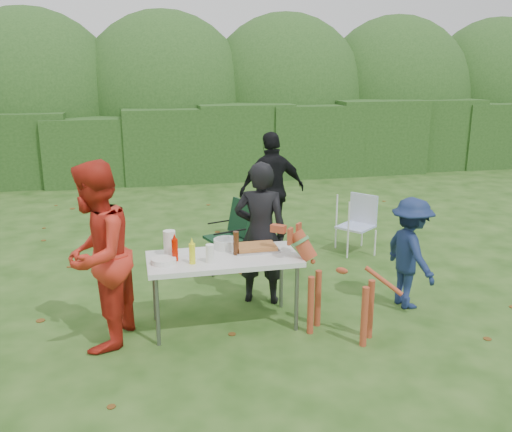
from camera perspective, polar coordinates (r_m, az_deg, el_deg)
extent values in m
plane|color=#1E4211|center=(5.48, -1.71, -12.36)|extent=(80.00, 80.00, 0.00)
cube|color=#23471C|center=(12.91, -8.84, 7.56)|extent=(22.00, 1.40, 1.70)
ellipsoid|color=#3D6628|center=(14.43, -9.47, 11.33)|extent=(20.00, 2.60, 3.20)
cube|color=silver|center=(5.40, -3.45, -4.53)|extent=(1.50, 0.70, 0.05)
cylinder|color=slate|center=(5.22, -10.33, -9.88)|extent=(0.04, 0.04, 0.69)
cylinder|color=slate|center=(5.43, 4.29, -8.63)|extent=(0.04, 0.04, 0.69)
cylinder|color=slate|center=(5.73, -10.64, -7.54)|extent=(0.04, 0.04, 0.69)
cylinder|color=slate|center=(5.93, 2.68, -6.50)|extent=(0.04, 0.04, 0.69)
imported|color=black|center=(5.94, 0.48, -1.82)|extent=(0.68, 0.56, 1.59)
imported|color=red|center=(5.18, -16.45, -4.09)|extent=(0.91, 1.03, 1.76)
imported|color=black|center=(7.82, 1.72, 2.72)|extent=(1.03, 0.54, 1.69)
imported|color=#16254D|center=(6.10, 15.94, -3.78)|extent=(0.51, 0.82, 1.22)
cube|color=#B7B7BA|center=(5.57, -0.01, -3.50)|extent=(0.45, 0.30, 0.02)
cube|color=#B36E37|center=(5.56, -0.01, -3.22)|extent=(0.40, 0.26, 0.04)
cylinder|color=yellow|center=(5.20, -6.73, -3.96)|extent=(0.06, 0.06, 0.20)
cylinder|color=#BE1300|center=(5.29, -8.54, -3.55)|extent=(0.06, 0.06, 0.22)
cylinder|color=#47230F|center=(5.40, -2.12, -2.88)|extent=(0.06, 0.06, 0.24)
cylinder|color=white|center=(5.43, -9.08, -2.87)|extent=(0.12, 0.12, 0.26)
cylinder|color=white|center=(5.21, -4.87, -3.96)|extent=(0.08, 0.08, 0.18)
cylinder|color=silver|center=(5.62, -3.16, -2.92)|extent=(0.26, 0.26, 0.10)
cylinder|color=white|center=(5.27, -9.71, -4.67)|extent=(0.24, 0.24, 0.05)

